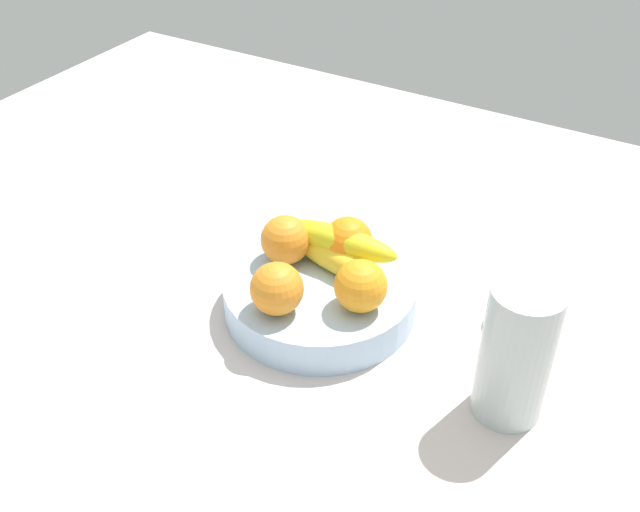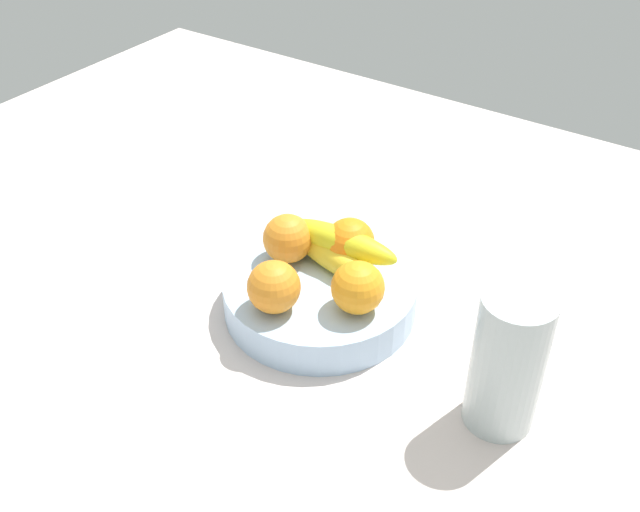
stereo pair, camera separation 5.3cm
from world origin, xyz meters
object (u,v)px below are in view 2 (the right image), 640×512
Objects in this scene: fruit_bowl at (320,294)px; banana_bunch at (336,248)px; orange_center at (350,243)px; orange_back_left at (288,239)px; jar_lid at (506,333)px; orange_front_left at (274,287)px; orange_front_right at (358,287)px; thermos_tumbler at (508,362)px.

fruit_bowl is 1.44× the size of banana_bunch.
fruit_bowl is 8.29cm from orange_center.
orange_back_left is 1.15× the size of jar_lid.
jar_lid is (-25.57, -17.54, -8.19)cm from orange_front_left.
orange_front_left is 0.38× the size of banana_bunch.
orange_front_left and orange_front_right have the same top height.
orange_front_right is at bearing 164.98° from orange_back_left.
orange_front_left is at bearing 82.01° from banana_bunch.
orange_front_left is 32.07cm from jar_lid.
thermos_tumbler is (-21.30, 2.32, 0.46)cm from orange_front_right.
orange_back_left is (6.40, -1.40, 6.11)cm from fruit_bowl.
orange_front_right is 1.00× the size of orange_back_left.
banana_bunch is at bearing -39.82° from orange_front_right.
orange_back_left is 32.47cm from jar_lid.
orange_front_right reaches higher than fruit_bowl.
jar_lid is (-22.73, -3.85, -8.19)cm from orange_center.
orange_front_right reaches higher than jar_lid.
orange_front_left is at bearing 78.28° from orange_center.
thermos_tumbler is at bearing 108.63° from jar_lid.
orange_back_left is (4.84, -9.63, 0.00)cm from orange_front_left.
thermos_tumbler is at bearing 173.79° from orange_front_right.
orange_front_right and orange_back_left have the same top height.
orange_front_left and orange_center have the same top height.
orange_front_left is 1.00× the size of orange_center.
orange_back_left reaches higher than banana_bunch.
banana_bunch is (-1.68, -12.00, -0.40)cm from orange_front_left.
orange_center is 1.00× the size of orange_back_left.
orange_center is at bearing -124.37° from banana_bunch.
orange_front_left reaches higher than fruit_bowl.
banana_bunch is at bearing -91.83° from fruit_bowl.
thermos_tumbler is (-27.43, 10.08, 0.46)cm from orange_center.
fruit_bowl is 3.83× the size of orange_front_right.
banana_bunch is 25.73cm from jar_lid.
thermos_tumbler is at bearing 170.27° from orange_back_left.
fruit_bowl is 6.84cm from banana_bunch.
orange_center and orange_back_left have the same top height.
fruit_bowl is 25.83cm from jar_lid.
orange_center is 2.09cm from banana_bunch.
orange_center is at bearing -103.18° from fruit_bowl.
orange_center reaches higher than fruit_bowl.
fruit_bowl is 3.83× the size of orange_center.
banana_bunch is at bearing -97.99° from orange_front_left.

